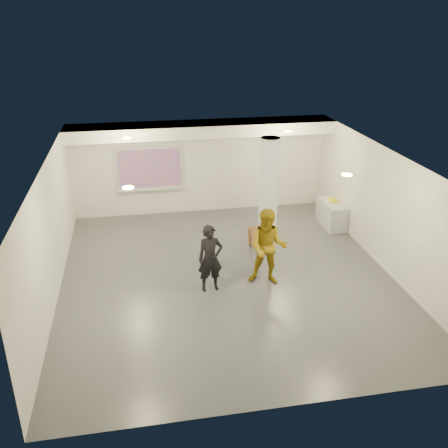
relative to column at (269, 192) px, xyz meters
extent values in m
cube|color=#3C3F44|center=(-1.50, -1.80, -1.50)|extent=(8.00, 9.00, 0.01)
cube|color=silver|center=(-1.50, -1.80, 1.50)|extent=(8.00, 9.00, 0.01)
cube|color=silver|center=(-1.50, 2.70, 0.00)|extent=(8.00, 0.01, 3.00)
cube|color=silver|center=(-1.50, -6.30, 0.00)|extent=(8.00, 0.01, 3.00)
cube|color=silver|center=(-5.50, -1.80, 0.00)|extent=(0.01, 9.00, 3.00)
cube|color=silver|center=(2.50, -1.80, 0.00)|extent=(0.01, 9.00, 3.00)
cube|color=white|center=(-1.50, 2.15, 1.32)|extent=(8.00, 1.10, 0.36)
cylinder|color=#F5D082|center=(-3.70, 0.70, 1.48)|extent=(0.22, 0.22, 0.02)
cylinder|color=#F5D082|center=(0.70, 0.70, 1.48)|extent=(0.22, 0.22, 0.02)
cylinder|color=#F5D082|center=(-3.70, -3.30, 1.48)|extent=(0.22, 0.22, 0.02)
cylinder|color=#F5D082|center=(0.70, -3.30, 1.48)|extent=(0.22, 0.22, 0.02)
cylinder|color=white|center=(0.00, 0.00, 0.00)|extent=(0.52, 0.52, 3.00)
cube|color=silver|center=(-3.10, 2.66, 0.05)|extent=(2.10, 0.06, 1.40)
cube|color=blue|center=(-3.10, 2.62, 0.05)|extent=(1.90, 0.01, 1.20)
cube|color=silver|center=(-3.10, 2.60, -0.65)|extent=(2.10, 0.08, 0.04)
cube|color=#A0A2A6|center=(2.22, 0.76, -1.12)|extent=(0.55, 1.30, 0.76)
cube|color=white|center=(2.21, 1.00, -0.73)|extent=(0.31, 0.36, 0.02)
cube|color=#DECE03|center=(2.28, 0.88, -0.73)|extent=(0.26, 0.35, 0.03)
cube|color=#8E5F3D|center=(-0.29, -0.19, -1.23)|extent=(0.50, 0.30, 0.54)
cube|color=#8E5F3D|center=(-0.34, -0.10, -1.23)|extent=(0.50, 0.22, 0.53)
imported|color=black|center=(-1.99, -2.31, -0.69)|extent=(0.62, 0.44, 1.62)
imported|color=#967611|center=(-0.60, -2.25, -0.56)|extent=(1.10, 0.97, 1.88)
camera|label=1|loc=(-3.53, -12.42, 4.59)|focal=40.00mm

